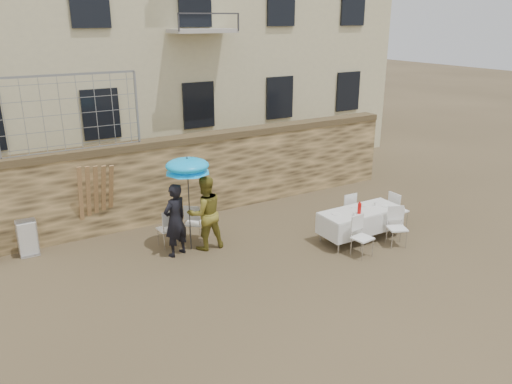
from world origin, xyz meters
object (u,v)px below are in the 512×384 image
umbrella (187,168)px  banquet_table (361,212)px  man_suit (175,220)px  table_chair_front_left (363,237)px  table_chair_side (398,209)px  woman_dress (205,213)px  table_chair_front_right (397,227)px  couple_chair_left (167,228)px  couple_chair_right (194,222)px  table_chair_back (345,209)px  chair_stack_right (27,236)px  soda_bottle (359,208)px

umbrella → banquet_table: umbrella is taller
man_suit → table_chair_front_left: size_ratio=1.81×
banquet_table → table_chair_side: size_ratio=2.19×
umbrella → woman_dress: bearing=-15.9°
man_suit → table_chair_side: 5.84m
table_chair_front_right → man_suit: bearing=177.4°
couple_chair_left → banquet_table: couple_chair_left is taller
table_chair_front_right → table_chair_side: (0.90, 0.85, 0.00)m
umbrella → couple_chair_right: (0.30, 0.45, -1.54)m
umbrella → couple_chair_left: (-0.40, 0.45, -1.54)m
table_chair_side → table_chair_front_left: bearing=111.7°
table_chair_front_right → table_chair_back: size_ratio=1.00×
woman_dress → table_chair_front_left: bearing=144.6°
table_chair_back → chair_stack_right: table_chair_back is taller
chair_stack_right → umbrella: bearing=-26.9°
couple_chair_right → table_chair_front_left: size_ratio=1.00×
chair_stack_right → table_chair_back: bearing=-18.6°
banquet_table → table_chair_front_right: table_chair_front_right is taller
couple_chair_left → table_chair_front_left: size_ratio=1.00×
couple_chair_right → soda_bottle: 4.03m
couple_chair_left → couple_chair_right: size_ratio=1.00×
soda_bottle → chair_stack_right: bearing=153.8°
table_chair_front_right → table_chair_back: (-0.30, 1.55, 0.00)m
chair_stack_right → table_chair_front_left: bearing=-31.5°
woman_dress → couple_chair_right: bearing=-82.5°
soda_bottle → table_chair_front_left: (-0.40, -0.60, -0.43)m
couple_chair_left → banquet_table: bearing=149.4°
soda_bottle → table_chair_front_left: bearing=-123.7°
banquet_table → soda_bottle: size_ratio=8.08×
banquet_table → table_chair_back: table_chair_back is taller
table_chair_front_left → table_chair_front_right: 1.10m
table_chair_front_right → woman_dress: bearing=173.4°
soda_bottle → table_chair_front_right: bearing=-40.6°
woman_dress → table_chair_back: (3.70, -0.69, -0.42)m
woman_dress → banquet_table: size_ratio=0.86×
table_chair_front_right → umbrella: bearing=174.3°
table_chair_front_right → chair_stack_right: 8.71m
couple_chair_left → chair_stack_right: (-2.96, 1.25, -0.02)m
man_suit → table_chair_front_left: man_suit is taller
couple_chair_left → soda_bottle: soda_bottle is taller
soda_bottle → table_chair_back: 1.11m
man_suit → table_chair_side: bearing=145.6°
table_chair_back → table_chair_front_right: bearing=102.4°
table_chair_front_left → chair_stack_right: 7.75m
table_chair_side → chair_stack_right: (-8.61, 3.20, -0.02)m
umbrella → soda_bottle: (3.65, -1.74, -1.11)m
table_chair_front_left → table_chair_side: 2.17m
table_chair_front_left → banquet_table: bearing=43.4°
soda_bottle → table_chair_front_left: size_ratio=0.27×
woman_dress → chair_stack_right: (-3.71, 1.80, -0.44)m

